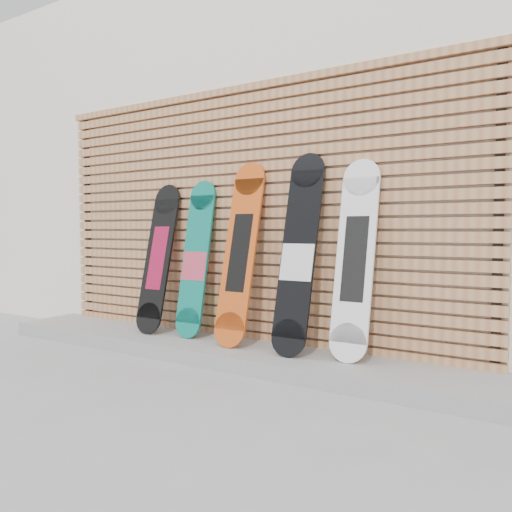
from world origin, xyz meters
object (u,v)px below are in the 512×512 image
object	(u,v)px
snowboard_1	(196,259)
snowboard_4	(355,259)
snowboard_3	(298,254)
snowboard_2	(240,253)
snowboard_0	(158,258)

from	to	relation	value
snowboard_1	snowboard_4	world-z (taller)	snowboard_4
snowboard_1	snowboard_3	xyz separation A→B (m)	(1.04, -0.05, 0.08)
snowboard_2	snowboard_4	world-z (taller)	snowboard_2
snowboard_2	snowboard_3	bearing A→B (deg)	-0.89
snowboard_2	snowboard_3	distance (m)	0.54
snowboard_0	snowboard_2	xyz separation A→B (m)	(0.92, -0.02, 0.07)
snowboard_0	snowboard_4	xyz separation A→B (m)	(1.90, 0.02, 0.05)
snowboard_2	snowboard_4	bearing A→B (deg)	2.18
snowboard_3	snowboard_2	bearing A→B (deg)	179.11
snowboard_0	snowboard_3	xyz separation A→B (m)	(1.46, -0.03, 0.08)
snowboard_0	snowboard_4	bearing A→B (deg)	0.55
snowboard_4	snowboard_2	bearing A→B (deg)	-177.82
snowboard_1	snowboard_2	xyz separation A→B (m)	(0.50, -0.05, 0.07)
snowboard_1	snowboard_2	bearing A→B (deg)	-5.24
snowboard_0	snowboard_2	world-z (taller)	snowboard_2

